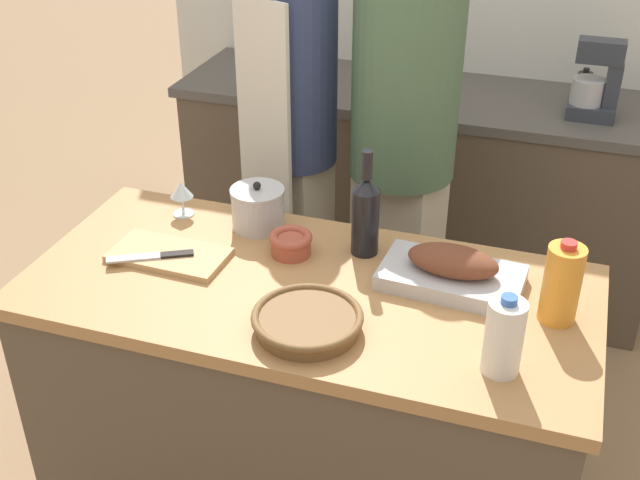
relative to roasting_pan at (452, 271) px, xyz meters
The scene contains 17 objects.
kitchen_island 0.61m from the roasting_pan, 161.54° to the right, with size 1.54×0.71×0.87m.
back_counter 1.47m from the roasting_pan, 105.21° to the left, with size 2.05×0.60×0.90m.
roasting_pan is the anchor object (origin of this frame).
wicker_basket 0.43m from the roasting_pan, 133.95° to the right, with size 0.28×0.28×0.05m.
cutting_board 0.79m from the roasting_pan, behind, with size 0.33×0.18×0.02m.
stock_pot 0.62m from the roasting_pan, 167.85° to the left, with size 0.16×0.16×0.15m.
mixing_bowl 0.46m from the roasting_pan, behind, with size 0.12×0.12×0.07m.
juice_jug 0.29m from the roasting_pan, 13.47° to the right, with size 0.09×0.09×0.22m.
milk_jug 0.36m from the roasting_pan, 61.47° to the right, with size 0.09×0.09×0.21m.
wine_bottle_green 0.29m from the roasting_pan, 161.20° to the left, with size 0.08×0.08×0.32m.
wine_glass_left 0.87m from the roasting_pan, behind, with size 0.07×0.07×0.11m.
knife_chef 0.83m from the roasting_pan, 169.46° to the right, with size 0.23×0.14×0.01m.
stand_mixer 1.31m from the roasting_pan, 76.48° to the left, with size 0.18×0.14×0.30m.
condiment_bottle_tall 1.58m from the roasting_pan, 123.01° to the left, with size 0.06×0.06×0.18m.
condiment_bottle_short 1.45m from the roasting_pan, 79.50° to the left, with size 0.06×0.06×0.14m.
person_cook_aproned 0.96m from the roasting_pan, 136.27° to the left, with size 0.32×0.34×1.76m.
person_cook_guest 0.73m from the roasting_pan, 113.88° to the left, with size 0.36×0.36×1.76m.
Camera 1 is at (0.60, -1.69, 2.07)m, focal length 45.00 mm.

